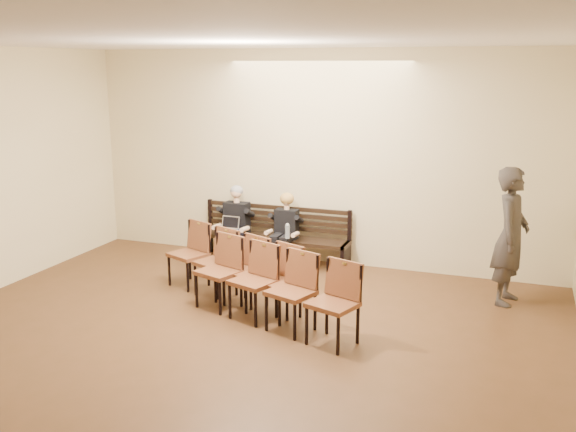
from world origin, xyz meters
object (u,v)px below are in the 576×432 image
(bag, at_px, (238,271))
(passerby, at_px, (512,226))
(water_bottle, at_px, (287,238))
(seated_woman, at_px, (285,235))
(chair_row_back, at_px, (230,268))
(bench, at_px, (273,249))
(chair_row_front, at_px, (271,287))
(seated_man, at_px, (235,226))
(laptop, at_px, (227,231))

(bag, relative_size, passerby, 0.19)
(water_bottle, distance_m, passerby, 3.37)
(water_bottle, bearing_deg, seated_woman, 118.04)
(passerby, relative_size, chair_row_back, 0.94)
(bench, distance_m, chair_row_back, 1.89)
(bench, bearing_deg, chair_row_front, -68.88)
(seated_man, distance_m, seated_woman, 0.90)
(seated_woman, distance_m, laptop, 0.95)
(bag, bearing_deg, water_bottle, 48.75)
(laptop, relative_size, water_bottle, 1.25)
(chair_row_back, bearing_deg, passerby, 41.66)
(bench, distance_m, passerby, 3.89)
(laptop, height_order, water_bottle, water_bottle)
(seated_man, bearing_deg, seated_woman, 0.00)
(passerby, distance_m, chair_row_front, 3.41)
(chair_row_back, bearing_deg, chair_row_front, -12.12)
(laptop, distance_m, water_bottle, 1.08)
(bag, relative_size, chair_row_front, 0.17)
(chair_row_front, bearing_deg, bench, 130.18)
(seated_man, xyz_separation_m, chair_row_front, (1.59, -2.34, -0.11))
(seated_woman, bearing_deg, seated_man, 180.00)
(bench, xyz_separation_m, chair_row_back, (0.09, -1.87, 0.26))
(seated_man, bearing_deg, bag, -62.85)
(seated_man, relative_size, passerby, 0.55)
(seated_woman, bearing_deg, water_bottle, -61.96)
(laptop, xyz_separation_m, passerby, (4.41, -0.25, 0.54))
(chair_row_back, bearing_deg, seated_woman, 107.18)
(seated_woman, bearing_deg, chair_row_back, -95.32)
(seated_man, relative_size, chair_row_front, 0.51)
(laptop, height_order, chair_row_front, chair_row_front)
(laptop, xyz_separation_m, water_bottle, (1.08, -0.07, 0.01))
(seated_man, distance_m, laptop, 0.24)
(seated_woman, distance_m, water_bottle, 0.34)
(bag, distance_m, passerby, 4.04)
(bench, relative_size, seated_man, 2.13)
(bench, bearing_deg, water_bottle, -45.38)
(water_bottle, xyz_separation_m, chair_row_back, (-0.32, -1.45, -0.09))
(water_bottle, relative_size, chair_row_front, 0.10)
(bag, height_order, passerby, passerby)
(seated_woman, bearing_deg, bench, 154.78)
(passerby, bearing_deg, chair_row_front, 133.48)
(passerby, bearing_deg, bag, 106.69)
(chair_row_front, xyz_separation_m, chair_row_back, (-0.86, 0.59, -0.01))
(seated_man, distance_m, chair_row_back, 1.90)
(seated_man, xyz_separation_m, bag, (0.49, -0.95, -0.46))
(seated_man, xyz_separation_m, water_bottle, (1.06, -0.30, -0.04))
(water_bottle, relative_size, chair_row_back, 0.11)
(water_bottle, bearing_deg, chair_row_back, -102.56)
(water_bottle, height_order, chair_row_back, chair_row_back)
(seated_man, distance_m, water_bottle, 1.10)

